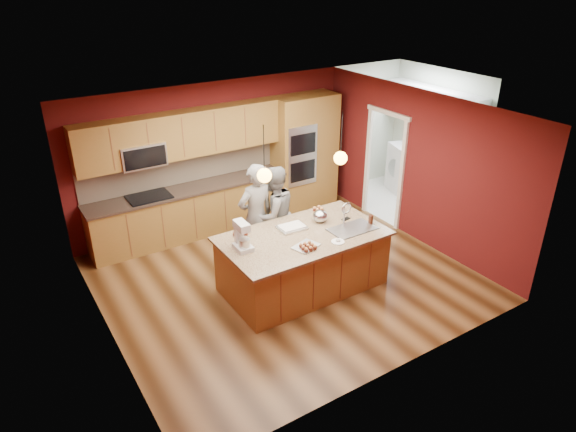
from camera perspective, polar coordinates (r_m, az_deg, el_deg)
floor at (r=8.34m, az=-0.34°, el=-6.86°), size 5.50×5.50×0.00m
ceiling at (r=7.24m, az=-0.39°, el=11.38°), size 5.50×5.50×0.00m
wall_back at (r=9.75m, az=-8.26°, el=6.74°), size 5.50×0.00×5.50m
wall_front at (r=5.98m, az=12.59°, el=-6.83°), size 5.50×0.00×5.50m
wall_left at (r=6.80m, az=-20.42°, el=-3.65°), size 0.00×5.00×5.00m
wall_right at (r=9.34m, az=14.14°, el=5.32°), size 0.00×5.00×5.00m
cabinet_run at (r=9.42m, az=-11.21°, el=3.41°), size 3.74×0.64×2.30m
oven_column at (r=10.41m, az=1.83°, el=7.10°), size 1.30×0.62×2.30m
doorway_trim at (r=9.95m, az=10.61°, el=5.12°), size 0.08×1.11×2.20m
laundry_room at (r=11.07m, az=15.93°, el=11.60°), size 2.60×2.70×2.70m
pendant_left at (r=6.91m, az=-2.64°, el=4.55°), size 0.20×0.20×0.80m
pendant_right at (r=7.59m, az=5.85°, el=6.45°), size 0.20×0.20×0.80m
island at (r=7.90m, az=1.76°, el=-4.93°), size 2.48×1.39×1.29m
person_left at (r=8.27m, az=-3.57°, el=-0.06°), size 0.69×0.48×1.80m
person_right at (r=8.45m, az=-1.60°, el=0.12°), size 0.90×0.74×1.68m
stand_mixer at (r=7.25m, az=-5.11°, el=-2.41°), size 0.23×0.32×0.42m
sheet_cake at (r=7.85m, az=0.44°, el=-1.25°), size 0.44×0.34×0.05m
cooling_rack at (r=7.35m, az=2.00°, el=-3.39°), size 0.44×0.37×0.02m
mixing_bowl at (r=8.04m, az=3.59°, el=-0.01°), size 0.24×0.24×0.20m
plate at (r=7.51m, az=5.56°, el=-2.86°), size 0.20×0.20×0.01m
tumbler at (r=8.07m, az=9.17°, el=-0.38°), size 0.07×0.07×0.14m
phone at (r=8.19m, az=6.45°, el=-0.32°), size 0.15×0.10×0.01m
cupcakes_left at (r=7.68m, az=-5.31°, el=-1.92°), size 0.22×0.15×0.07m
cupcakes_rack at (r=7.27m, az=2.22°, el=-3.38°), size 0.22×0.22×0.06m
cupcakes_right at (r=8.41m, az=3.38°, el=0.78°), size 0.16×0.16×0.07m
washer at (r=11.20m, az=15.55°, el=3.84°), size 0.71×0.72×0.95m
dryer at (r=11.63m, az=12.98°, el=5.23°), size 0.82×0.83×1.05m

